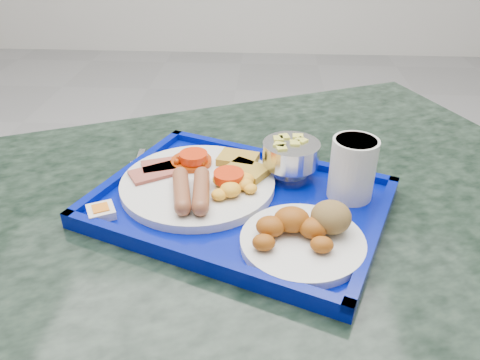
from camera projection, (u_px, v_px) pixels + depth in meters
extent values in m
plane|color=gray|center=(200.00, 273.00, 1.81)|extent=(6.00, 6.00, 0.00)
cube|color=black|center=(229.00, 218.00, 0.79)|extent=(1.52, 1.30, 0.04)
cube|color=#03108E|center=(240.00, 205.00, 0.77)|extent=(0.55, 0.48, 0.02)
cube|color=#03108E|center=(276.00, 156.00, 0.89)|extent=(0.43, 0.18, 0.01)
cube|color=#03108E|center=(191.00, 255.00, 0.64)|extent=(0.43, 0.18, 0.01)
cube|color=#03108E|center=(375.00, 233.00, 0.69)|extent=(0.14, 0.32, 0.01)
cube|color=#03108E|center=(130.00, 169.00, 0.85)|extent=(0.14, 0.32, 0.01)
cylinder|color=silver|center=(198.00, 184.00, 0.80)|extent=(0.26, 0.26, 0.01)
cube|color=#AB5044|center=(167.00, 165.00, 0.84)|extent=(0.10, 0.08, 0.01)
cube|color=#AB5044|center=(156.00, 172.00, 0.81)|extent=(0.10, 0.09, 0.01)
cylinder|color=#B73B07|center=(191.00, 162.00, 0.84)|extent=(0.07, 0.07, 0.01)
sphere|color=#B73B07|center=(195.00, 158.00, 0.84)|extent=(0.01, 0.01, 0.01)
sphere|color=#B73B07|center=(198.00, 159.00, 0.84)|extent=(0.01, 0.01, 0.01)
sphere|color=#B73B07|center=(191.00, 151.00, 0.86)|extent=(0.01, 0.01, 0.01)
sphere|color=#B73B07|center=(192.00, 160.00, 0.83)|extent=(0.01, 0.01, 0.01)
sphere|color=#B73B07|center=(202.00, 163.00, 0.82)|extent=(0.01, 0.01, 0.01)
sphere|color=#B73B07|center=(187.00, 160.00, 0.83)|extent=(0.01, 0.01, 0.01)
sphere|color=#B73B07|center=(179.00, 158.00, 0.84)|extent=(0.01, 0.01, 0.01)
sphere|color=#B73B07|center=(198.00, 156.00, 0.84)|extent=(0.01, 0.01, 0.01)
sphere|color=#B73B07|center=(177.00, 162.00, 0.83)|extent=(0.01, 0.01, 0.01)
sphere|color=#B73B07|center=(202.00, 160.00, 0.83)|extent=(0.01, 0.01, 0.01)
sphere|color=#B73B07|center=(187.00, 156.00, 0.85)|extent=(0.01, 0.01, 0.01)
cube|color=#A37E28|center=(238.00, 159.00, 0.85)|extent=(0.08, 0.07, 0.01)
cube|color=#A37E28|center=(247.00, 171.00, 0.81)|extent=(0.08, 0.08, 0.01)
cylinder|color=brown|center=(181.00, 190.00, 0.74)|extent=(0.05, 0.10, 0.03)
cylinder|color=brown|center=(201.00, 190.00, 0.74)|extent=(0.04, 0.10, 0.03)
ellipsoid|color=#FFAE2A|center=(223.00, 179.00, 0.78)|extent=(0.04, 0.04, 0.02)
ellipsoid|color=#FFAE2A|center=(232.00, 180.00, 0.78)|extent=(0.03, 0.03, 0.02)
ellipsoid|color=#FFAE2A|center=(223.00, 177.00, 0.79)|extent=(0.02, 0.02, 0.01)
ellipsoid|color=#FFAE2A|center=(230.00, 190.00, 0.75)|extent=(0.03, 0.03, 0.02)
ellipsoid|color=#FFAE2A|center=(225.00, 179.00, 0.78)|extent=(0.03, 0.03, 0.02)
ellipsoid|color=#FFAE2A|center=(245.00, 184.00, 0.77)|extent=(0.03, 0.03, 0.02)
ellipsoid|color=#FFAE2A|center=(250.00, 188.00, 0.76)|extent=(0.02, 0.02, 0.02)
ellipsoid|color=#FFAE2A|center=(219.00, 195.00, 0.74)|extent=(0.03, 0.03, 0.02)
ellipsoid|color=#FFAE2A|center=(245.00, 180.00, 0.78)|extent=(0.03, 0.03, 0.02)
cylinder|color=red|center=(194.00, 157.00, 0.83)|extent=(0.05, 0.05, 0.01)
cylinder|color=red|center=(229.00, 176.00, 0.77)|extent=(0.05, 0.05, 0.01)
cylinder|color=silver|center=(302.00, 242.00, 0.67)|extent=(0.18, 0.18, 0.01)
ellipsoid|color=#A25113|center=(322.00, 245.00, 0.63)|extent=(0.03, 0.03, 0.02)
ellipsoid|color=#A25113|center=(314.00, 228.00, 0.66)|extent=(0.04, 0.04, 0.03)
ellipsoid|color=#A25113|center=(292.00, 219.00, 0.67)|extent=(0.05, 0.04, 0.04)
ellipsoid|color=#A25113|center=(271.00, 226.00, 0.66)|extent=(0.04, 0.04, 0.03)
ellipsoid|color=#A25113|center=(264.00, 242.00, 0.64)|extent=(0.03, 0.03, 0.02)
ellipsoid|color=brown|center=(331.00, 217.00, 0.67)|extent=(0.06, 0.06, 0.05)
cylinder|color=#BDBDC0|center=(290.00, 175.00, 0.83)|extent=(0.06, 0.06, 0.01)
cylinder|color=#BDBDC0|center=(290.00, 168.00, 0.83)|extent=(0.02, 0.02, 0.02)
cylinder|color=#BDBDC0|center=(291.00, 153.00, 0.81)|extent=(0.10, 0.10, 0.04)
cube|color=#FCFD60|center=(279.00, 148.00, 0.80)|extent=(0.02, 0.02, 0.01)
cube|color=#FCFD60|center=(281.00, 150.00, 0.79)|extent=(0.02, 0.02, 0.01)
cube|color=#FCFD60|center=(298.00, 139.00, 0.83)|extent=(0.02, 0.02, 0.01)
cube|color=#FCFD60|center=(284.00, 139.00, 0.82)|extent=(0.02, 0.02, 0.01)
cube|color=#FCFD60|center=(301.00, 143.00, 0.81)|extent=(0.02, 0.02, 0.01)
cube|color=#FCFD60|center=(295.00, 146.00, 0.80)|extent=(0.02, 0.02, 0.01)
cube|color=#FCFD60|center=(278.00, 141.00, 0.82)|extent=(0.02, 0.02, 0.01)
cylinder|color=silver|center=(352.00, 169.00, 0.76)|extent=(0.07, 0.07, 0.10)
cylinder|color=orange|center=(356.00, 143.00, 0.73)|extent=(0.07, 0.07, 0.01)
cube|color=#BDBDC0|center=(136.00, 179.00, 0.82)|extent=(0.05, 0.12, 0.00)
ellipsoid|color=#BDBDC0|center=(161.00, 157.00, 0.89)|extent=(0.04, 0.05, 0.01)
cube|color=#BDBDC0|center=(135.00, 171.00, 0.85)|extent=(0.02, 0.17, 0.00)
cube|color=silver|center=(101.00, 212.00, 0.73)|extent=(0.05, 0.05, 0.01)
cube|color=orange|center=(100.00, 208.00, 0.72)|extent=(0.03, 0.03, 0.00)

